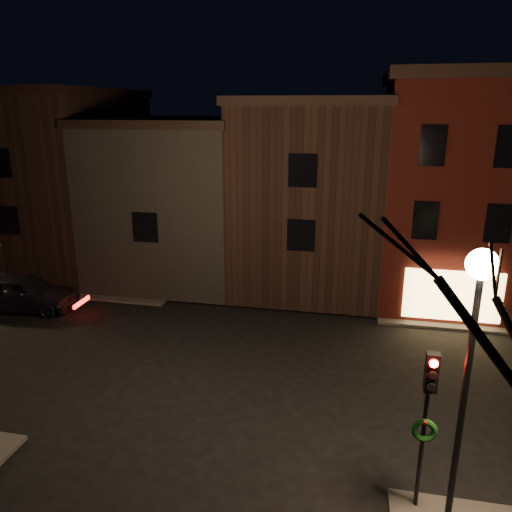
{
  "coord_description": "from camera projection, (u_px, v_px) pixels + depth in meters",
  "views": [
    {
      "loc": [
        3.86,
        -15.53,
        9.15
      ],
      "look_at": [
        -0.13,
        3.67,
        3.2
      ],
      "focal_mm": 35.0,
      "sensor_mm": 36.0,
      "label": 1
    }
  ],
  "objects": [
    {
      "name": "row_building_c",
      "position": [
        63.0,
        178.0,
        28.85
      ],
      "size": [
        7.3,
        10.3,
        9.9
      ],
      "color": "black",
      "rests_on": "ground"
    },
    {
      "name": "parked_car_b",
      "position": [
        10.0,
        292.0,
        23.54
      ],
      "size": [
        4.3,
        1.63,
        1.4
      ],
      "primitive_type": "imported",
      "rotation": [
        0.0,
        0.0,
        1.61
      ],
      "color": "black",
      "rests_on": "ground"
    },
    {
      "name": "street_lamp_near",
      "position": [
        475.0,
        319.0,
        9.62
      ],
      "size": [
        0.6,
        0.6,
        6.48
      ],
      "color": "black",
      "rests_on": "sidewalk_near_right"
    },
    {
      "name": "corner_building",
      "position": [
        448.0,
        187.0,
        23.71
      ],
      "size": [
        6.5,
        8.5,
        10.5
      ],
      "color": "#45110C",
      "rests_on": "ground"
    },
    {
      "name": "ground",
      "position": [
        239.0,
        370.0,
        17.96
      ],
      "size": [
        120.0,
        120.0,
        0.0
      ],
      "primitive_type": "plane",
      "color": "black",
      "rests_on": "ground"
    },
    {
      "name": "row_building_b",
      "position": [
        182.0,
        196.0,
        27.66
      ],
      "size": [
        7.8,
        10.3,
        8.4
      ],
      "color": "black",
      "rests_on": "ground"
    },
    {
      "name": "row_building_a",
      "position": [
        313.0,
        191.0,
        26.1
      ],
      "size": [
        7.3,
        10.3,
        9.4
      ],
      "color": "black",
      "rests_on": "ground"
    },
    {
      "name": "traffic_signal",
      "position": [
        427.0,
        408.0,
        10.89
      ],
      "size": [
        0.58,
        0.38,
        4.05
      ],
      "color": "black",
      "rests_on": "sidewalk_near_right"
    },
    {
      "name": "parked_car_a",
      "position": [
        22.0,
        292.0,
        23.05
      ],
      "size": [
        5.17,
        2.51,
        1.7
      ],
      "primitive_type": "imported",
      "rotation": [
        0.0,
        0.0,
        1.67
      ],
      "color": "black",
      "rests_on": "ground"
    },
    {
      "name": "sidewalk_far_left",
      "position": [
        58.0,
        222.0,
        40.57
      ],
      "size": [
        30.0,
        30.0,
        0.12
      ],
      "primitive_type": "cube",
      "color": "#2D2B28",
      "rests_on": "ground"
    }
  ]
}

